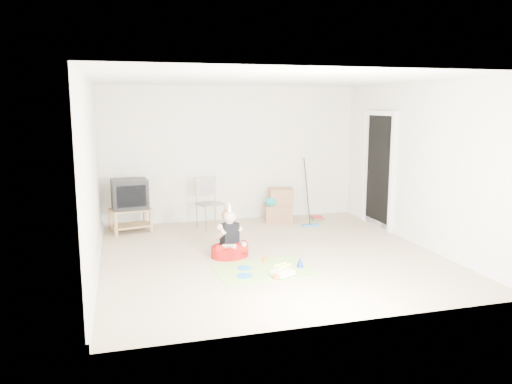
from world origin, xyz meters
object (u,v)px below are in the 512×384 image
object	(u,v)px
cardboard_boxes	(279,206)
seated_woman	(230,244)
crt_tv	(130,194)
birthday_cake	(283,274)
tv_stand	(131,218)
folding_chair	(210,204)

from	to	relation	value
cardboard_boxes	seated_woman	xyz separation A→B (m)	(-1.40, -1.92, -0.13)
cardboard_boxes	crt_tv	bearing A→B (deg)	-179.22
birthday_cake	cardboard_boxes	bearing A→B (deg)	72.84
tv_stand	cardboard_boxes	bearing A→B (deg)	0.78
seated_woman	crt_tv	bearing A→B (deg)	126.33
folding_chair	cardboard_boxes	size ratio (longest dim) A/B	1.44
tv_stand	folding_chair	world-z (taller)	folding_chair
crt_tv	folding_chair	xyz separation A→B (m)	(1.42, -0.11, -0.23)
cardboard_boxes	seated_woman	distance (m)	2.38
folding_chair	cardboard_boxes	distance (m)	1.38
cardboard_boxes	seated_woman	size ratio (longest dim) A/B	0.78
tv_stand	seated_woman	world-z (taller)	seated_woman
cardboard_boxes	birthday_cake	size ratio (longest dim) A/B	1.95
cardboard_boxes	tv_stand	bearing A→B (deg)	-179.22
birthday_cake	folding_chair	bearing A→B (deg)	99.00
tv_stand	folding_chair	distance (m)	1.44
tv_stand	folding_chair	size ratio (longest dim) A/B	0.82
folding_chair	cardboard_boxes	bearing A→B (deg)	6.03
seated_woman	birthday_cake	bearing A→B (deg)	-65.31
seated_woman	cardboard_boxes	bearing A→B (deg)	53.89
birthday_cake	tv_stand	bearing A→B (deg)	122.48
seated_woman	birthday_cake	world-z (taller)	seated_woman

